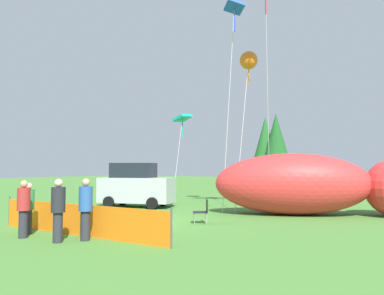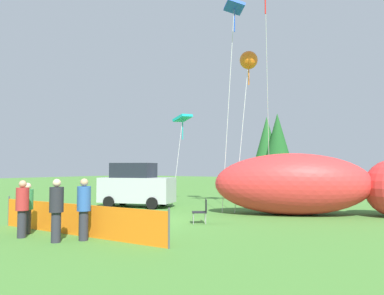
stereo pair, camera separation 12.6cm
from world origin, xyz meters
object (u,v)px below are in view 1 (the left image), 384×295
at_px(parked_car, 136,186).
at_px(spectator_in_white_shirt, 24,206).
at_px(spectator_in_yellow_shirt, 58,208).
at_px(folding_chair, 203,210).
at_px(spectator_in_red_shirt, 28,206).
at_px(kite_blue_box, 234,11).
at_px(inflatable_cat, 312,186).
at_px(kite_orange_flower, 249,61).
at_px(kite_teal_diamond, 182,119).
at_px(spectator_in_green_shirt, 86,207).

bearing_deg(parked_car, spectator_in_white_shirt, -88.28).
bearing_deg(parked_car, spectator_in_yellow_shirt, -79.66).
bearing_deg(folding_chair, spectator_in_red_shirt, 19.62).
relative_size(parked_car, kite_blue_box, 0.40).
height_order(folding_chair, inflatable_cat, inflatable_cat).
height_order(inflatable_cat, kite_orange_flower, kite_orange_flower).
xyz_separation_m(parked_car, spectator_in_white_shirt, (3.20, -8.34, -0.19)).
relative_size(spectator_in_red_shirt, kite_teal_diamond, 0.30).
height_order(folding_chair, spectator_in_yellow_shirt, spectator_in_yellow_shirt).
bearing_deg(kite_orange_flower, spectator_in_yellow_shirt, -93.56).
bearing_deg(spectator_in_red_shirt, spectator_in_white_shirt, -43.78).
xyz_separation_m(spectator_in_red_shirt, kite_blue_box, (2.32, 9.56, 9.11)).
relative_size(folding_chair, spectator_in_white_shirt, 0.53).
xyz_separation_m(folding_chair, kite_teal_diamond, (-5.51, 6.24, 4.49)).
height_order(folding_chair, spectator_in_red_shirt, spectator_in_red_shirt).
distance_m(inflatable_cat, kite_orange_flower, 7.29).
height_order(spectator_in_yellow_shirt, spectator_in_green_shirt, spectator_in_green_shirt).
relative_size(spectator_in_white_shirt, kite_teal_diamond, 0.32).
bearing_deg(kite_orange_flower, spectator_in_green_shirt, -91.51).
bearing_deg(spectator_in_white_shirt, inflatable_cat, 61.50).
xyz_separation_m(spectator_in_white_shirt, kite_orange_flower, (2.13, 11.04, 6.71)).
distance_m(spectator_in_yellow_shirt, kite_orange_flower, 12.78).
height_order(spectator_in_yellow_shirt, kite_orange_flower, kite_orange_flower).
bearing_deg(inflatable_cat, spectator_in_green_shirt, -136.70).
bearing_deg(spectator_in_white_shirt, parked_car, 111.02).
distance_m(spectator_in_red_shirt, kite_orange_flower, 12.83).
xyz_separation_m(parked_car, spectator_in_yellow_shirt, (4.65, -8.18, -0.15)).
bearing_deg(kite_orange_flower, spectator_in_red_shirt, -103.79).
bearing_deg(parked_car, kite_teal_diamond, 61.00).
bearing_deg(spectator_in_green_shirt, kite_blue_box, 90.08).
distance_m(parked_car, spectator_in_yellow_shirt, 9.41).
bearing_deg(folding_chair, spectator_in_yellow_shirt, 38.29).
relative_size(spectator_in_green_shirt, kite_blue_box, 0.17).
xyz_separation_m(folding_chair, kite_orange_flower, (-0.76, 5.57, 7.13)).
distance_m(parked_car, spectator_in_green_shirt, 9.09).
relative_size(spectator_in_yellow_shirt, kite_teal_diamond, 0.33).
relative_size(kite_teal_diamond, kite_blue_box, 0.51).
distance_m(spectator_in_yellow_shirt, kite_blue_box, 13.37).
height_order(spectator_in_red_shirt, kite_orange_flower, kite_orange_flower).
xyz_separation_m(spectator_in_green_shirt, kite_orange_flower, (0.27, 10.25, 6.67)).
bearing_deg(spectator_in_green_shirt, spectator_in_yellow_shirt, -122.79).
distance_m(spectator_in_green_shirt, kite_orange_flower, 12.23).
bearing_deg(inflatable_cat, kite_blue_box, 157.80).
height_order(parked_car, folding_chair, parked_car).
distance_m(folding_chair, kite_teal_diamond, 9.46).
distance_m(folding_chair, spectator_in_yellow_shirt, 5.52).
bearing_deg(inflatable_cat, kite_orange_flower, 141.15).
bearing_deg(kite_teal_diamond, spectator_in_yellow_shirt, -70.57).
height_order(spectator_in_red_shirt, spectator_in_green_shirt, spectator_in_green_shirt).
xyz_separation_m(parked_car, spectator_in_green_shirt, (5.06, -7.55, -0.15)).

